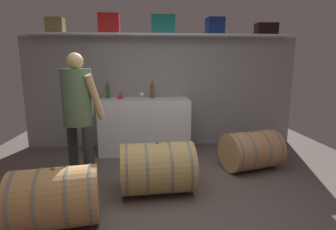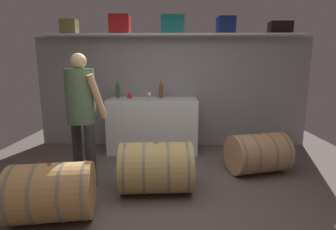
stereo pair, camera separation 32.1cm
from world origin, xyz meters
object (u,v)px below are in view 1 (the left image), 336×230
(wine_barrel_flank, at_px, (55,198))
(winemaker_pouring, at_px, (78,107))
(toolcase_olive, at_px, (55,25))
(wine_barrel_near, at_px, (251,150))
(toolcase_red, at_px, (109,24))
(toolcase_black, at_px, (266,29))
(work_cabinet, at_px, (145,125))
(wine_bottle_green, at_px, (108,91))
(red_funnel, at_px, (120,95))
(toolcase_navy, at_px, (215,26))
(toolcase_teal, at_px, (163,25))
(wine_glass, at_px, (142,95))
(wine_bottle_amber, at_px, (152,91))
(wine_barrel_far, at_px, (157,168))

(wine_barrel_flank, xyz_separation_m, winemaker_pouring, (0.05, 0.83, 0.73))
(toolcase_olive, distance_m, wine_barrel_near, 3.78)
(toolcase_red, bearing_deg, toolcase_black, -1.23)
(work_cabinet, distance_m, wine_bottle_green, 0.89)
(toolcase_black, distance_m, red_funnel, 2.87)
(work_cabinet, xyz_separation_m, wine_barrel_flank, (-0.83, -2.20, -0.18))
(toolcase_navy, height_order, toolcase_black, toolcase_navy)
(toolcase_red, relative_size, work_cabinet, 0.23)
(toolcase_olive, bearing_deg, toolcase_black, 0.73)
(toolcase_teal, bearing_deg, wine_glass, -127.95)
(winemaker_pouring, bearing_deg, toolcase_red, 122.47)
(wine_glass, bearing_deg, toolcase_navy, 19.84)
(work_cabinet, bearing_deg, wine_glass, -100.22)
(toolcase_navy, bearing_deg, toolcase_black, -2.73)
(toolcase_olive, relative_size, toolcase_navy, 0.97)
(wine_bottle_amber, bearing_deg, wine_barrel_near, -37.41)
(wine_bottle_green, height_order, winemaker_pouring, winemaker_pouring)
(red_funnel, xyz_separation_m, wine_barrel_far, (0.58, -1.69, -0.68))
(red_funnel, xyz_separation_m, wine_barrel_flank, (-0.41, -2.30, -0.70))
(work_cabinet, bearing_deg, red_funnel, 166.63)
(toolcase_teal, height_order, wine_barrel_flank, toolcase_teal)
(toolcase_black, distance_m, wine_barrel_far, 3.31)
(toolcase_black, height_order, work_cabinet, toolcase_black)
(red_funnel, bearing_deg, wine_bottle_amber, 2.19)
(work_cabinet, relative_size, wine_barrel_flank, 1.78)
(toolcase_red, relative_size, wine_barrel_near, 0.38)
(winemaker_pouring, bearing_deg, wine_bottle_amber, 97.71)
(toolcase_teal, height_order, toolcase_black, toolcase_teal)
(wine_barrel_near, distance_m, wine_barrel_flank, 2.69)
(toolcase_olive, relative_size, wine_barrel_near, 0.31)
(wine_bottle_green, bearing_deg, toolcase_black, 1.96)
(toolcase_red, xyz_separation_m, wine_barrel_far, (0.74, -1.84, -1.90))
(toolcase_olive, relative_size, toolcase_red, 0.81)
(wine_bottle_green, relative_size, wine_barrel_far, 0.34)
(work_cabinet, height_order, wine_bottle_green, wine_bottle_green)
(toolcase_teal, xyz_separation_m, wine_barrel_flank, (-1.17, -2.44, -1.91))
(toolcase_black, distance_m, winemaker_pouring, 3.57)
(toolcase_red, relative_size, red_funnel, 2.94)
(toolcase_black, relative_size, wine_barrel_flank, 0.43)
(red_funnel, bearing_deg, toolcase_teal, 10.76)
(toolcase_black, distance_m, wine_barrel_flank, 4.32)
(red_funnel, relative_size, winemaker_pouring, 0.07)
(wine_bottle_amber, bearing_deg, wine_barrel_flank, -112.69)
(toolcase_black, distance_m, wine_glass, 2.55)
(red_funnel, bearing_deg, toolcase_navy, 4.94)
(work_cabinet, height_order, wine_glass, wine_glass)
(wine_bottle_amber, distance_m, wine_barrel_far, 1.87)
(wine_bottle_green, bearing_deg, wine_barrel_far, -65.29)
(work_cabinet, relative_size, wine_barrel_near, 1.69)
(toolcase_navy, bearing_deg, wine_bottle_amber, -176.43)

